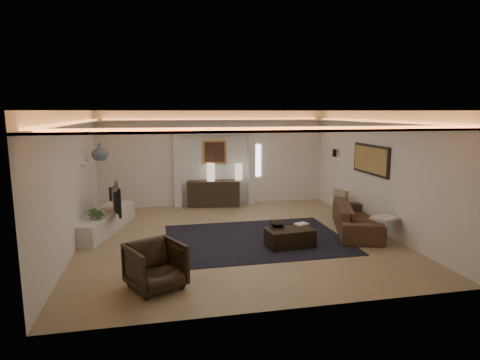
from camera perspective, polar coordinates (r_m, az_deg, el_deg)
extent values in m
plane|color=tan|center=(9.42, -0.45, -8.17)|extent=(7.00, 7.00, 0.00)
plane|color=white|center=(8.96, -0.47, 9.77)|extent=(7.00, 7.00, 0.00)
plane|color=silver|center=(12.49, -3.63, 3.07)|extent=(7.00, 0.00, 7.00)
plane|color=silver|center=(5.76, 6.47, -4.85)|extent=(7.00, 0.00, 7.00)
plane|color=silver|center=(9.07, -22.69, -0.19)|extent=(0.00, 7.00, 7.00)
plane|color=silver|center=(10.34, 18.92, 1.18)|extent=(0.00, 7.00, 7.00)
cube|color=silver|center=(8.96, -0.47, 7.98)|extent=(7.00, 7.00, 0.04)
cube|color=white|center=(12.75, 2.41, 2.76)|extent=(0.25, 0.03, 1.00)
cube|color=black|center=(9.31, 2.24, -8.34)|extent=(4.00, 3.00, 0.01)
cube|color=silver|center=(12.33, -8.85, 1.24)|extent=(0.22, 0.20, 2.20)
cube|color=silver|center=(12.66, 1.61, 1.57)|extent=(0.22, 0.20, 2.20)
cube|color=silver|center=(12.33, -3.61, 6.71)|extent=(2.52, 0.20, 0.12)
cube|color=tan|center=(12.44, -3.62, 3.97)|extent=(0.74, 0.04, 0.74)
cube|color=#4C2D1E|center=(12.42, -3.61, 3.96)|extent=(0.62, 0.02, 0.62)
cube|color=black|center=(10.55, 18.03, 2.75)|extent=(0.04, 1.64, 0.74)
cube|color=tan|center=(10.54, 17.91, 2.75)|extent=(0.02, 1.50, 0.62)
cylinder|color=black|center=(12.19, 13.23, 3.75)|extent=(0.12, 0.12, 0.22)
cube|color=silver|center=(10.39, -21.03, 2.21)|extent=(0.10, 0.55, 0.04)
cube|color=black|center=(12.41, -3.74, -1.89)|extent=(1.63, 0.73, 0.79)
cylinder|color=#F6E3CB|center=(12.28, -4.15, 1.25)|extent=(0.29, 0.29, 0.53)
cylinder|color=white|center=(12.42, -0.18, 1.37)|extent=(0.26, 0.26, 0.50)
cube|color=beige|center=(10.41, -18.74, -5.65)|extent=(1.36, 2.68, 0.49)
imported|color=black|center=(10.14, -17.56, -2.68)|extent=(1.21, 0.33, 0.69)
cylinder|color=black|center=(11.57, -17.71, -1.97)|extent=(0.16, 0.16, 0.37)
imported|color=slate|center=(10.71, -19.24, 3.77)|extent=(0.50, 0.50, 0.43)
imported|color=#305224|center=(9.76, -19.66, -5.94)|extent=(0.56, 0.56, 0.71)
imported|color=#3D2211|center=(10.18, 16.15, -5.17)|extent=(2.54, 1.66, 0.69)
cube|color=white|center=(9.52, 19.79, -5.11)|extent=(0.66, 0.61, 0.06)
cube|color=#9E8A64|center=(11.38, 14.06, -2.45)|extent=(0.26, 0.46, 0.44)
cube|color=black|center=(8.83, 7.08, -8.07)|extent=(1.05, 0.65, 0.37)
imported|color=black|center=(8.95, 5.29, -6.14)|extent=(0.42, 0.42, 0.08)
cube|color=beige|center=(9.13, 8.68, -6.07)|extent=(0.33, 0.28, 0.03)
imported|color=black|center=(6.90, -11.85, -11.80)|extent=(1.12, 1.13, 0.77)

